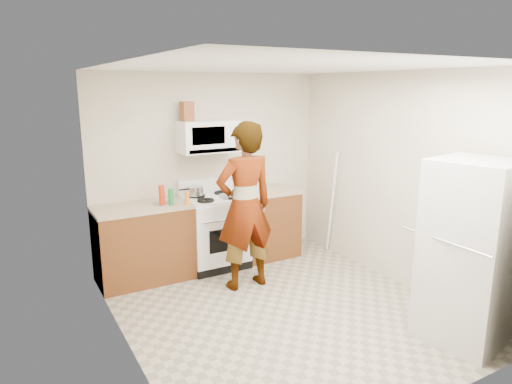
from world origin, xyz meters
TOP-DOWN VIEW (x-y plane):
  - floor at (0.00, 0.00)m, footprint 3.60×3.60m
  - back_wall at (0.00, 1.79)m, footprint 3.20×0.02m
  - right_wall at (1.59, 0.00)m, footprint 0.02×3.60m
  - cabinet_left at (-1.04, 1.49)m, footprint 1.12×0.62m
  - counter_left at (-1.04, 1.49)m, footprint 1.14×0.64m
  - cabinet_right at (0.68, 1.49)m, footprint 0.80×0.62m
  - counter_right at (0.68, 1.49)m, footprint 0.82×0.64m
  - gas_range at (-0.10, 1.48)m, footprint 0.76×0.65m
  - microwave at (-0.10, 1.61)m, footprint 0.76×0.38m
  - person at (-0.06, 0.72)m, footprint 0.72×0.48m
  - fridge at (1.17, -1.30)m, footprint 0.82×0.82m
  - kettle at (0.65, 1.67)m, footprint 0.17×0.17m
  - jug at (-0.37, 1.64)m, footprint 0.15×0.15m
  - saucepan at (-0.30, 1.61)m, footprint 0.23×0.23m
  - tray at (0.08, 1.37)m, footprint 0.28×0.21m
  - bottle_spray at (-0.81, 1.40)m, footprint 0.09×0.09m
  - bottle_hot_sauce at (-0.54, 1.28)m, footprint 0.07×0.07m
  - bottle_green_cap at (-0.72, 1.34)m, footprint 0.06×0.06m
  - pot_lid at (-0.78, 1.45)m, footprint 0.27×0.27m
  - broom at (1.51, 1.08)m, footprint 0.15×0.32m

SIDE VIEW (x-z plane):
  - floor at x=0.00m, z-range 0.00..0.00m
  - cabinet_left at x=-1.04m, z-range 0.00..0.90m
  - cabinet_right at x=0.68m, z-range 0.00..0.90m
  - gas_range at x=-0.10m, z-range -0.08..1.05m
  - broom at x=1.51m, z-range 0.01..1.47m
  - fridge at x=1.17m, z-range 0.00..1.70m
  - counter_left at x=-1.04m, z-range 0.90..0.93m
  - counter_right at x=0.68m, z-range 0.90..0.93m
  - pot_lid at x=-0.78m, z-range 0.94..0.95m
  - tray at x=0.08m, z-range 0.93..0.98m
  - person at x=-0.06m, z-range 0.00..1.95m
  - saucepan at x=-0.30m, z-range 0.95..1.06m
  - bottle_hot_sauce at x=-0.54m, z-range 0.94..1.10m
  - kettle at x=0.65m, z-range 0.94..1.12m
  - bottle_green_cap at x=-0.72m, z-range 0.94..1.14m
  - bottle_spray at x=-0.81m, z-range 0.94..1.18m
  - back_wall at x=0.00m, z-range 0.00..2.50m
  - right_wall at x=1.59m, z-range 0.00..2.50m
  - microwave at x=-0.10m, z-range 1.50..1.90m
  - jug at x=-0.37m, z-range 1.90..2.14m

